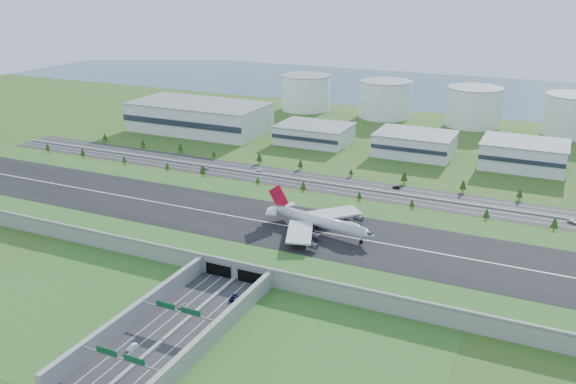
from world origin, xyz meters
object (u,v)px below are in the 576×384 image
at_px(car_5, 396,187).
at_px(car_4, 205,168).
at_px(car_1, 132,347).
at_px(car_6, 573,222).
at_px(fuel_tank_a, 306,93).
at_px(car_7, 259,170).
at_px(car_0, 183,305).
at_px(boeing_747, 320,221).
at_px(car_2, 234,297).

bearing_deg(car_5, car_4, -89.78).
bearing_deg(car_1, car_6, 56.79).
distance_m(fuel_tank_a, car_6, 341.97).
xyz_separation_m(car_1, car_6, (148.44, 205.00, 0.04)).
height_order(fuel_tank_a, car_7, fuel_tank_a).
distance_m(fuel_tank_a, car_4, 223.44).
bearing_deg(car_0, car_6, 45.44).
relative_size(fuel_tank_a, car_5, 10.41).
bearing_deg(car_4, car_0, -154.27).
relative_size(car_1, car_7, 1.01).
height_order(car_1, car_4, car_1).
height_order(boeing_747, car_1, boeing_747).
distance_m(boeing_747, car_2, 69.82).
height_order(car_0, car_4, car_0).
xyz_separation_m(boeing_747, car_0, (-29.19, -82.50, -12.84)).
xyz_separation_m(boeing_747, car_2, (-12.71, -67.45, -12.78)).
distance_m(boeing_747, car_6, 149.35).
bearing_deg(boeing_747, car_6, 48.27).
bearing_deg(car_2, car_5, -109.39).
xyz_separation_m(boeing_747, car_5, (12.05, 104.69, -12.85)).
xyz_separation_m(car_1, car_5, (41.09, 220.90, -0.02)).
relative_size(car_2, car_7, 1.27).
bearing_deg(car_0, fuel_tank_a, 102.40).
distance_m(fuel_tank_a, car_5, 256.27).
relative_size(car_5, car_6, 0.78).
xyz_separation_m(car_4, car_6, (243.92, 1.88, 0.09)).
bearing_deg(boeing_747, car_0, -97.85).
relative_size(fuel_tank_a, car_0, 10.55).
relative_size(boeing_747, car_2, 10.46).
bearing_deg(car_5, car_0, -19.61).
xyz_separation_m(car_2, car_6, (132.11, 156.25, -0.00)).
xyz_separation_m(car_0, car_5, (41.24, 187.19, -0.02)).
bearing_deg(car_2, car_7, -77.21).
height_order(car_1, car_5, car_1).
distance_m(car_2, car_4, 190.61).
xyz_separation_m(car_2, car_5, (24.76, 172.14, -0.07)).
distance_m(car_2, car_7, 182.69).
bearing_deg(boeing_747, fuel_tank_a, 126.26).
bearing_deg(car_6, car_7, 111.09).
height_order(fuel_tank_a, car_0, fuel_tank_a).
relative_size(fuel_tank_a, car_7, 10.22).
xyz_separation_m(car_4, car_7, (37.52, 12.53, -0.06)).
bearing_deg(car_1, car_5, 82.17).
bearing_deg(car_7, car_4, -79.88).
bearing_deg(fuel_tank_a, car_4, -85.59).
distance_m(car_5, car_6, 108.52).
bearing_deg(car_4, car_1, -158.46).
distance_m(car_0, car_6, 226.76).
bearing_deg(boeing_747, car_7, 142.81).
bearing_deg(car_6, car_4, 114.48).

